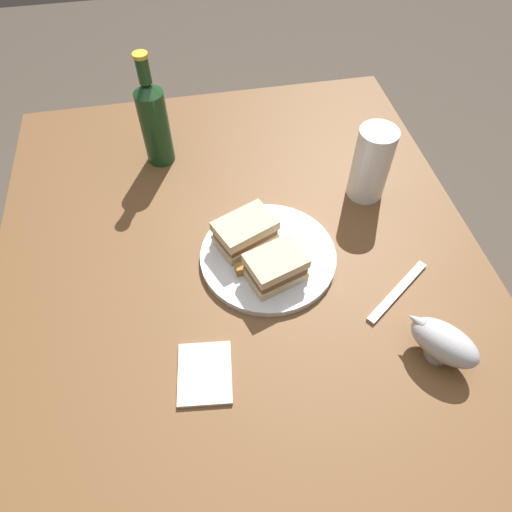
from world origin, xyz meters
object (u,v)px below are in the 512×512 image
Objects in this scene: sandwich_half_left at (245,232)px; gravy_boat at (444,342)px; sandwich_half_right at (276,267)px; napkin at (205,373)px; plate at (268,256)px; fork at (398,291)px; pint_glass at (370,168)px; cider_bottle at (154,121)px.

gravy_boat is at bearing -136.33° from sandwich_half_left.
sandwich_half_right reaches higher than napkin.
fork is (-0.13, -0.23, -0.00)m from plate.
sandwich_half_left and sandwich_half_right have the same top height.
fork is at bearing 174.60° from pint_glass.
napkin is 0.61× the size of fork.
cider_bottle reaches higher than gravy_boat.
gravy_boat is at bearing 179.00° from pint_glass.
pint_glass reaches higher than gravy_boat.
gravy_boat is (-0.20, -0.24, 0.00)m from sandwich_half_right.
cider_bottle is (0.34, 0.19, 0.10)m from plate.
sandwich_half_right is (-0.09, -0.04, -0.00)m from sandwich_half_left.
gravy_boat reaches higher than napkin.
gravy_boat is (-0.26, -0.24, 0.04)m from plate.
plate is at bearing 115.36° from fork.
plate is at bearing -34.96° from napkin.
napkin is (-0.56, -0.04, -0.10)m from cider_bottle.
pint_glass is at bearing -51.48° from sandwich_half_right.
sandwich_half_left is 0.29m from napkin.
pint_glass is at bearing 49.04° from fork.
sandwich_half_left is 1.11× the size of sandwich_half_right.
sandwich_half_left reaches higher than plate.
gravy_boat is at bearing -117.62° from fork.
gravy_boat is (-0.30, -0.28, -0.00)m from sandwich_half_left.
fork is (-0.27, 0.03, -0.07)m from pint_glass.
sandwich_half_left is 0.41m from gravy_boat.
fork is (0.09, -0.38, -0.00)m from napkin.
sandwich_half_right is 0.32m from gravy_boat.
sandwich_half_left is 0.10m from sandwich_half_right.
plate is 1.02× the size of cider_bottle.
pint_glass is at bearing -60.35° from plate.
cider_bottle is at bearing 65.60° from pint_glass.
sandwich_half_right is at bearing -177.71° from plate.
sandwich_half_left is at bearing -23.91° from napkin.
sandwich_half_right is 0.23m from napkin.
cider_bottle is at bearing 3.74° from napkin.
napkin is (-0.22, 0.15, -0.00)m from plate.
napkin is at bearing 158.42° from fork.
sandwich_half_right is 0.45m from cider_bottle.
pint_glass is at bearing -114.40° from cider_bottle.
gravy_boat is 0.40m from napkin.
plate is 0.07m from sandwich_half_right.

